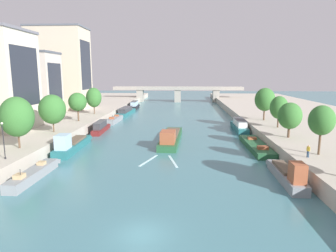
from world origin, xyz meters
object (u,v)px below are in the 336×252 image
object	(u,v)px
moored_boat_left_far	(126,111)
tree_right_past_mid	(265,100)
moored_boat_left_downstream	(34,174)
moored_boat_right_near	(287,174)
moored_boat_right_downstream	(239,126)
tree_left_end_of_row	(17,117)
tree_left_past_mid	(94,98)
bridge_far	(178,92)
moored_boat_right_end	(256,146)
tree_left_midway	(52,109)
lamppost_left_bank	(3,139)
tree_right_nearest	(279,108)
moored_boat_left_gap_after	(72,145)
tree_left_distant	(78,102)
barge_midriver	(171,137)
person_on_quay	(308,150)
moored_boat_left_second	(101,127)
tree_right_midway	(290,116)
tree_right_distant	(322,120)
moored_boat_left_lone	(115,120)
moored_boat_left_near	(135,106)

from	to	relation	value
moored_boat_left_far	tree_right_past_mid	size ratio (longest dim) A/B	2.24
moored_boat_left_downstream	moored_boat_right_near	world-z (taller)	moored_boat_right_near
moored_boat_left_far	moored_boat_right_downstream	distance (m)	39.91
tree_left_end_of_row	tree_left_past_mid	world-z (taller)	tree_left_end_of_row
moored_boat_right_near	bridge_far	bearing A→B (deg)	98.90
moored_boat_right_end	tree_left_end_of_row	xyz separation A→B (m)	(-36.03, -9.79, 6.11)
moored_boat_right_downstream	tree_left_midway	xyz separation A→B (m)	(-36.32, -13.91, 5.14)
tree_left_past_mid	moored_boat_left_far	bearing A→B (deg)	69.46
tree_left_past_mid	lamppost_left_bank	size ratio (longest dim) A/B	1.49
tree_left_midway	bridge_far	size ratio (longest dim) A/B	0.12
moored_boat_right_downstream	tree_right_nearest	bearing A→B (deg)	-47.31
moored_boat_left_gap_after	tree_left_distant	size ratio (longest dim) A/B	2.08
moored_boat_left_gap_after	tree_right_past_mid	bearing A→B (deg)	30.01
barge_midriver	tree_left_distant	xyz separation A→B (m)	(-21.49, 10.60, 5.52)
tree_left_midway	person_on_quay	bearing A→B (deg)	-19.64
moored_boat_left_second	tree_right_midway	distance (m)	38.48
moored_boat_right_downstream	tree_right_distant	size ratio (longest dim) A/B	1.91
moored_boat_right_near	tree_right_nearest	distance (m)	26.01
barge_midriver	moored_boat_left_lone	distance (m)	27.00
moored_boat_right_near	moored_boat_right_downstream	distance (m)	31.49
moored_boat_left_downstream	tree_left_past_mid	bearing A→B (deg)	97.72
moored_boat_left_second	tree_left_end_of_row	bearing A→B (deg)	-103.35
moored_boat_left_lone	tree_left_midway	size ratio (longest dim) A/B	1.57
moored_boat_left_gap_after	moored_boat_left_second	bearing A→B (deg)	88.97
moored_boat_right_downstream	tree_left_end_of_row	xyz separation A→B (m)	(-36.07, -25.58, 5.48)
tree_left_midway	moored_boat_left_gap_after	bearing A→B (deg)	-43.66
moored_boat_left_downstream	moored_boat_left_gap_after	distance (m)	13.21
tree_right_midway	lamppost_left_bank	world-z (taller)	tree_right_midway
moored_boat_left_gap_after	lamppost_left_bank	xyz separation A→B (m)	(-3.74, -12.07, 3.62)
moored_boat_right_downstream	tree_right_midway	xyz separation A→B (m)	(5.15, -16.17, 4.61)
moored_boat_left_lone	moored_boat_left_near	xyz separation A→B (m)	(0.07, 30.04, 0.49)
moored_boat_left_second	tree_right_past_mid	xyz separation A→B (m)	(36.67, 5.48, 5.84)
moored_boat_right_near	lamppost_left_bank	size ratio (longest dim) A/B	2.37
tree_right_past_mid	tree_left_end_of_row	bearing A→B (deg)	-146.35
moored_boat_left_near	tree_left_midway	size ratio (longest dim) A/B	1.68
tree_right_distant	bridge_far	world-z (taller)	tree_right_distant
tree_left_midway	bridge_far	xyz separation A→B (m)	(20.72, 81.36, -1.88)
barge_midriver	tree_left_midway	size ratio (longest dim) A/B	2.68
tree_left_midway	tree_left_distant	size ratio (longest dim) A/B	1.07
moored_boat_left_lone	tree_right_past_mid	xyz separation A→B (m)	(36.72, -7.63, 6.16)
person_on_quay	moored_boat_left_gap_after	bearing A→B (deg)	165.15
moored_boat_left_second	person_on_quay	world-z (taller)	person_on_quay
moored_boat_left_gap_after	moored_boat_right_end	size ratio (longest dim) A/B	0.90
barge_midriver	moored_boat_right_end	xyz separation A→B (m)	(14.84, -3.99, -0.40)
tree_left_end_of_row	tree_left_distant	xyz separation A→B (m)	(-0.29, 24.38, -0.19)
moored_boat_right_near	moored_boat_right_end	world-z (taller)	moored_boat_right_near
tree_left_midway	lamppost_left_bank	bearing A→B (deg)	-84.80
tree_right_nearest	tree_left_past_mid	bearing A→B (deg)	157.80
moored_boat_left_second	lamppost_left_bank	xyz separation A→B (m)	(-4.03, -27.94, 3.63)
tree_left_past_mid	tree_right_past_mid	distance (m)	43.13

